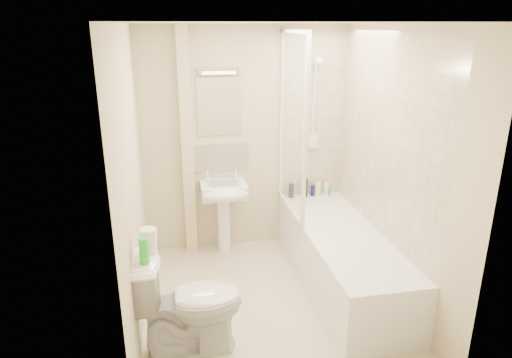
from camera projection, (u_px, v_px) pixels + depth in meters
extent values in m
plane|color=beige|center=(269.00, 303.00, 4.12)|extent=(2.50, 2.50, 0.00)
cube|color=beige|center=(245.00, 141.00, 4.90)|extent=(2.20, 0.02, 2.40)
cube|color=beige|center=(132.00, 186.00, 3.54)|extent=(0.02, 2.50, 2.40)
cube|color=beige|center=(394.00, 170.00, 3.93)|extent=(0.02, 2.50, 2.40)
cube|color=white|center=(271.00, 23.00, 3.35)|extent=(2.20, 2.50, 0.02)
cube|color=beige|center=(313.00, 118.00, 4.95)|extent=(0.70, 0.01, 1.75)
cube|color=beige|center=(385.00, 139.00, 4.05)|extent=(0.01, 2.10, 1.75)
cube|color=beige|center=(187.00, 145.00, 4.74)|extent=(0.12, 0.12, 2.40)
cube|color=beige|center=(221.00, 158.00, 4.90)|extent=(0.60, 0.02, 0.30)
cube|color=white|center=(219.00, 107.00, 4.72)|extent=(0.46, 0.01, 0.60)
cube|color=silver|center=(219.00, 70.00, 4.58)|extent=(0.42, 0.07, 0.07)
cube|color=white|center=(341.00, 258.00, 4.36)|extent=(0.70, 2.10, 0.55)
cube|color=white|center=(342.00, 237.00, 4.29)|extent=(0.56, 1.96, 0.05)
cube|color=white|center=(292.00, 125.00, 4.47)|extent=(0.01, 0.90, 1.80)
cube|color=white|center=(282.00, 117.00, 4.87)|extent=(0.04, 0.04, 1.80)
cube|color=white|center=(306.00, 136.00, 4.06)|extent=(0.04, 0.04, 1.80)
cube|color=white|center=(295.00, 31.00, 4.19)|extent=(0.04, 0.90, 0.04)
cube|color=white|center=(290.00, 208.00, 4.76)|extent=(0.04, 0.90, 0.03)
cylinder|color=white|center=(314.00, 107.00, 4.89)|extent=(0.02, 0.02, 0.90)
cylinder|color=white|center=(312.00, 147.00, 5.03)|extent=(0.05, 0.05, 0.02)
cylinder|color=white|center=(316.00, 64.00, 4.75)|extent=(0.05, 0.05, 0.02)
cylinder|color=white|center=(318.00, 61.00, 4.68)|extent=(0.08, 0.11, 0.11)
cube|color=white|center=(313.00, 141.00, 5.01)|extent=(0.10, 0.05, 0.14)
cylinder|color=white|center=(313.00, 103.00, 4.85)|extent=(0.01, 0.13, 0.84)
cylinder|color=white|center=(224.00, 224.00, 4.98)|extent=(0.14, 0.14, 0.64)
cube|color=white|center=(223.00, 190.00, 4.82)|extent=(0.48, 0.37, 0.15)
ellipsoid|color=white|center=(225.00, 195.00, 4.66)|extent=(0.48, 0.20, 0.15)
cube|color=silver|center=(223.00, 185.00, 4.80)|extent=(0.33, 0.24, 0.04)
cylinder|color=white|center=(207.00, 177.00, 4.86)|extent=(0.03, 0.03, 0.10)
cylinder|color=white|center=(236.00, 175.00, 4.91)|extent=(0.03, 0.03, 0.10)
sphere|color=white|center=(207.00, 172.00, 4.84)|extent=(0.04, 0.04, 0.04)
sphere|color=white|center=(236.00, 171.00, 4.89)|extent=(0.04, 0.04, 0.04)
cylinder|color=black|center=(291.00, 191.00, 5.09)|extent=(0.06, 0.06, 0.16)
cylinder|color=black|center=(304.00, 187.00, 5.11)|extent=(0.07, 0.07, 0.21)
cylinder|color=#121452|center=(313.00, 191.00, 5.14)|extent=(0.05, 0.05, 0.12)
cylinder|color=#F7EBBF|center=(318.00, 189.00, 5.15)|extent=(0.06, 0.06, 0.15)
cylinder|color=silver|center=(326.00, 189.00, 5.17)|extent=(0.06, 0.06, 0.14)
cylinder|color=green|center=(328.00, 191.00, 5.18)|extent=(0.06, 0.06, 0.09)
imported|color=white|center=(189.00, 302.00, 3.43)|extent=(0.47, 0.80, 0.81)
cylinder|color=white|center=(150.00, 246.00, 3.30)|extent=(0.10, 0.10, 0.10)
cylinder|color=white|center=(148.00, 235.00, 3.25)|extent=(0.12, 0.12, 0.09)
cylinder|color=green|center=(144.00, 251.00, 3.14)|extent=(0.06, 0.06, 0.19)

